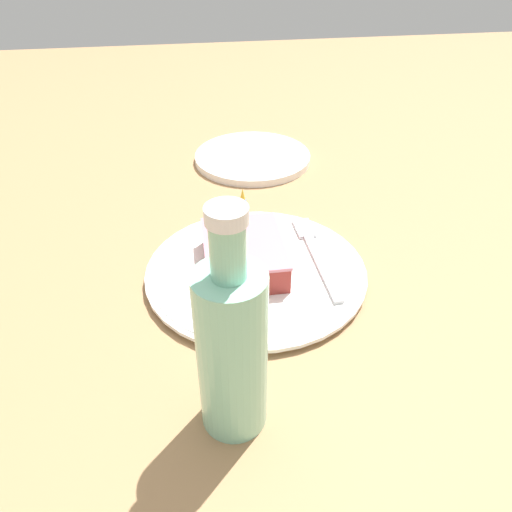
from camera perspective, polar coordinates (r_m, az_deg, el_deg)
ground_plane at (r=0.67m, az=1.47°, el=-2.49°), size 2.40×2.40×0.04m
plate at (r=0.64m, az=0.00°, el=-1.79°), size 0.28×0.28×0.01m
cake_slice at (r=0.62m, az=-1.42°, el=0.28°), size 0.10×0.12×0.11m
fork at (r=0.66m, az=6.71°, el=0.59°), size 0.03×0.18×0.01m
bottle at (r=0.42m, az=-2.78°, el=-10.42°), size 0.06×0.06×0.23m
side_plate at (r=0.93m, az=-0.39°, el=11.20°), size 0.21×0.21×0.01m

